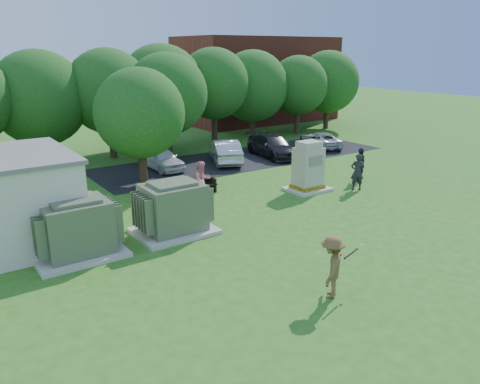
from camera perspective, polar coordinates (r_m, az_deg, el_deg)
ground at (r=16.66m, az=7.95°, el=-7.61°), size 120.00×120.00×0.00m
brick_building at (r=47.55m, az=2.06°, el=13.55°), size 15.00×8.00×8.00m
parking_strip at (r=30.85m, az=0.61°, el=4.13°), size 20.00×6.00×0.01m
transformer_left at (r=17.06m, az=-19.30°, el=-4.31°), size 3.00×2.40×2.07m
transformer_right at (r=18.27m, az=-8.14°, el=-2.08°), size 3.00×2.40×2.07m
generator_cabinet at (r=23.78m, az=8.30°, el=2.76°), size 2.08×1.70×2.53m
picnic_table at (r=23.50m, az=-5.35°, el=1.07°), size 1.74×1.30×0.74m
batter at (r=13.79m, az=11.14°, el=-8.94°), size 1.38×1.28×1.87m
person_by_generator at (r=24.40m, az=14.10°, el=2.38°), size 0.82×0.74×1.88m
person_at_picnic at (r=22.33m, az=-4.62°, el=1.45°), size 0.94×0.75×1.83m
person_walking_right at (r=26.10m, az=14.45°, el=3.25°), size 0.95×1.15×1.84m
car_white at (r=28.26m, az=-9.49°, el=4.01°), size 1.56×3.77×1.28m
car_silver_a at (r=29.59m, az=-1.83°, el=5.02°), size 3.24×4.72×1.47m
car_dark at (r=31.36m, az=4.02°, el=5.60°), size 2.64×5.05×1.40m
car_silver_b at (r=34.65m, az=9.72°, el=6.29°), size 3.14×4.53×1.15m
batting_equipment at (r=14.08m, az=13.30°, el=-7.19°), size 1.15×0.34×0.13m
tree_row at (r=32.04m, az=-12.59°, el=11.74°), size 41.30×13.30×7.30m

